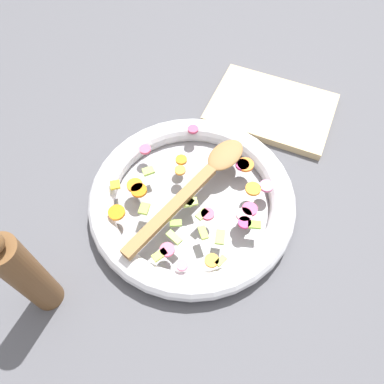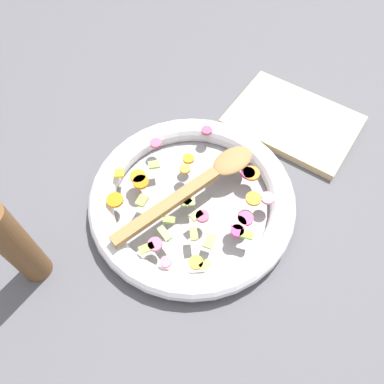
{
  "view_description": "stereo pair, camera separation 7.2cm",
  "coord_description": "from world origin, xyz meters",
  "px_view_note": "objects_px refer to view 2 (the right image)",
  "views": [
    {
      "loc": [
        0.15,
        -0.35,
        0.66
      ],
      "look_at": [
        0.0,
        0.0,
        0.05
      ],
      "focal_mm": 35.0,
      "sensor_mm": 36.0,
      "label": 1
    },
    {
      "loc": [
        0.21,
        -0.31,
        0.66
      ],
      "look_at": [
        0.0,
        0.0,
        0.05
      ],
      "focal_mm": 35.0,
      "sensor_mm": 36.0,
      "label": 2
    }
  ],
  "objects_px": {
    "wooden_spoon": "(201,182)",
    "pepper_mill": "(15,244)",
    "skillet": "(192,199)",
    "cutting_board": "(293,121)"
  },
  "relations": [
    {
      "from": "wooden_spoon",
      "to": "pepper_mill",
      "type": "height_order",
      "value": "pepper_mill"
    },
    {
      "from": "skillet",
      "to": "wooden_spoon",
      "type": "bearing_deg",
      "value": 73.15
    },
    {
      "from": "skillet",
      "to": "pepper_mill",
      "type": "distance_m",
      "value": 0.33
    },
    {
      "from": "skillet",
      "to": "pepper_mill",
      "type": "bearing_deg",
      "value": -120.14
    },
    {
      "from": "skillet",
      "to": "wooden_spoon",
      "type": "distance_m",
      "value": 0.05
    },
    {
      "from": "wooden_spoon",
      "to": "cutting_board",
      "type": "bearing_deg",
      "value": 77.54
    },
    {
      "from": "wooden_spoon",
      "to": "cutting_board",
      "type": "relative_size",
      "value": 1.15
    },
    {
      "from": "skillet",
      "to": "cutting_board",
      "type": "distance_m",
      "value": 0.32
    },
    {
      "from": "skillet",
      "to": "cutting_board",
      "type": "height_order",
      "value": "skillet"
    },
    {
      "from": "pepper_mill",
      "to": "wooden_spoon",
      "type": "bearing_deg",
      "value": 60.69
    }
  ]
}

